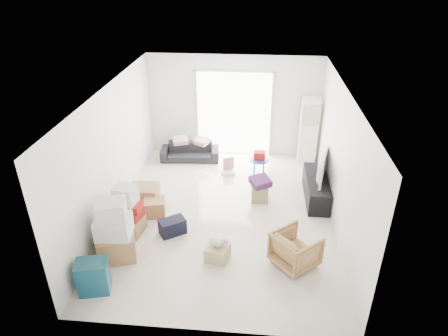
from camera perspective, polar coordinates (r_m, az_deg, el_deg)
room_shell at (r=7.86m, az=-0.02°, el=1.54°), size 4.98×6.48×3.18m
sliding_door at (r=10.63m, az=1.43°, el=8.20°), size 2.10×0.04×2.33m
ac_tower at (r=10.53m, az=11.98°, el=5.21°), size 0.45×0.30×1.75m
tv_console at (r=9.18m, az=13.00°, el=-2.84°), size 0.46×1.54×0.51m
television at (r=9.02m, az=13.22°, el=-1.08°), size 0.82×1.13×0.13m
sofa at (r=10.69m, az=-4.91°, el=2.73°), size 1.57×0.57×0.60m
pillow_left at (r=10.60m, az=-6.29°, el=4.55°), size 0.43×0.38×0.11m
pillow_right at (r=10.50m, az=-3.21°, el=4.44°), size 0.40×0.38×0.11m
armchair at (r=7.20m, az=10.21°, el=-11.17°), size 0.95×0.95×0.72m
storage_bins at (r=6.98m, az=-18.16°, el=-14.52°), size 0.58×0.46×0.59m
box_stack_a at (r=7.39m, az=-15.35°, el=-8.97°), size 0.79×0.72×1.19m
box_stack_b at (r=8.01m, az=-13.55°, el=-6.25°), size 0.63×0.58×1.04m
box_stack_c at (r=8.93m, az=-11.28°, el=-3.83°), size 0.62×0.52×0.44m
loose_box at (r=8.58m, az=-9.86°, el=-5.50°), size 0.50×0.50×0.35m
duffel_bag at (r=7.98m, az=-7.38°, el=-8.30°), size 0.58×0.53×0.32m
ottoman at (r=8.96m, az=5.13°, el=-3.52°), size 0.37×0.37×0.37m
blanket at (r=8.83m, az=5.20°, el=-2.12°), size 0.54×0.54×0.14m
kids_table at (r=9.92m, az=5.07°, el=1.41°), size 0.47×0.47×0.60m
toy_walker at (r=10.03m, az=0.61°, el=-0.16°), size 0.38×0.37×0.40m
wood_crate at (r=7.36m, az=-0.93°, el=-11.94°), size 0.48×0.48×0.27m
plush_bunny at (r=7.23m, az=-0.67°, el=-10.69°), size 0.31×0.18×0.15m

